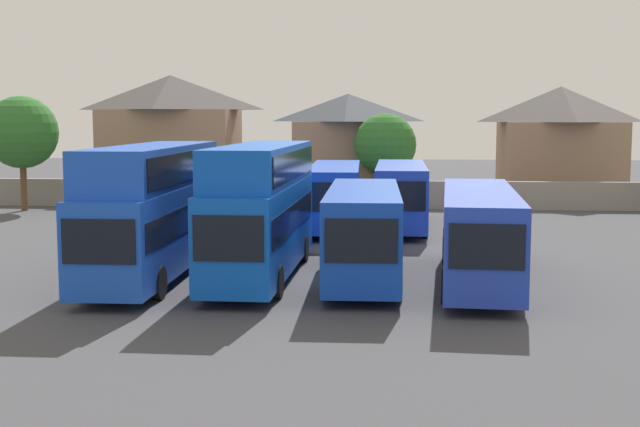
{
  "coord_description": "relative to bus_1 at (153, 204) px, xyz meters",
  "views": [
    {
      "loc": [
        2.64,
        -30.02,
        5.88
      ],
      "look_at": [
        0.0,
        3.0,
        2.08
      ],
      "focal_mm": 47.22,
      "sensor_mm": 36.0,
      "label": 1
    }
  ],
  "objects": [
    {
      "name": "bus_2",
      "position": [
        3.94,
        0.44,
        0.01
      ],
      "size": [
        2.74,
        11.56,
        4.87
      ],
      "rotation": [
        0.0,
        0.0,
        -1.59
      ],
      "color": "blue",
      "rests_on": "ground"
    },
    {
      "name": "bus_6",
      "position": [
        5.76,
        14.38,
        -0.83
      ],
      "size": [
        2.87,
        11.47,
        3.34
      ],
      "rotation": [
        0.0,
        0.0,
        -1.54
      ],
      "color": "blue",
      "rests_on": "ground"
    },
    {
      "name": "tree_right_of_lot",
      "position": [
        -14.34,
        21.28,
        2.18
      ],
      "size": [
        4.53,
        4.53,
        7.21
      ],
      "color": "brown",
      "rests_on": "ground"
    },
    {
      "name": "bus_7",
      "position": [
        9.25,
        14.33,
        -0.79
      ],
      "size": [
        2.7,
        10.78,
        3.41
      ],
      "rotation": [
        0.0,
        0.0,
        -1.58
      ],
      "color": "blue",
      "rests_on": "ground"
    },
    {
      "name": "depot_boundary_wall",
      "position": [
        5.87,
        24.28,
        -1.84
      ],
      "size": [
        56.0,
        0.5,
        1.8
      ],
      "primitive_type": "cube",
      "color": "gray",
      "rests_on": "ground"
    },
    {
      "name": "tree_left_of_lot",
      "position": [
        8.37,
        26.78,
        1.29
      ],
      "size": [
        4.18,
        4.18,
        6.14
      ],
      "color": "brown",
      "rests_on": "ground"
    },
    {
      "name": "house_terrace_right",
      "position": [
        20.94,
        32.3,
        1.38
      ],
      "size": [
        8.46,
        8.08,
        8.07
      ],
      "color": "#9E7A60",
      "rests_on": "ground"
    },
    {
      "name": "bus_3",
      "position": [
        7.69,
        -0.01,
        -0.83
      ],
      "size": [
        2.7,
        10.1,
        3.33
      ],
      "rotation": [
        0.0,
        0.0,
        -1.56
      ],
      "color": "#103EBD",
      "rests_on": "ground"
    },
    {
      "name": "bus_5",
      "position": [
        2.36,
        14.31,
        -0.78
      ],
      "size": [
        2.66,
        11.39,
        3.43
      ],
      "rotation": [
        0.0,
        0.0,
        -1.56
      ],
      "color": "blue",
      "rests_on": "ground"
    },
    {
      "name": "house_terrace_left",
      "position": [
        -7.46,
        31.46,
        1.82
      ],
      "size": [
        9.89,
        7.19,
        8.94
      ],
      "color": "#9E7A60",
      "rests_on": "ground"
    },
    {
      "name": "ground",
      "position": [
        5.87,
        18.1,
        -2.74
      ],
      "size": [
        140.0,
        140.0,
        0.0
      ],
      "primitive_type": "plane",
      "color": "#424247"
    },
    {
      "name": "house_terrace_centre",
      "position": [
        5.67,
        31.14,
        1.11
      ],
      "size": [
        7.8,
        7.04,
        7.55
      ],
      "color": "#9E7A60",
      "rests_on": "ground"
    },
    {
      "name": "bus_4",
      "position": [
        11.79,
        -0.04,
        -0.85
      ],
      "size": [
        3.25,
        11.73,
        3.3
      ],
      "rotation": [
        0.0,
        0.0,
        -1.64
      ],
      "color": "#203DC1",
      "rests_on": "ground"
    },
    {
      "name": "bus_1",
      "position": [
        0.0,
        0.0,
        0.0
      ],
      "size": [
        2.67,
        11.72,
        4.86
      ],
      "rotation": [
        0.0,
        0.0,
        -1.57
      ],
      "color": "blue",
      "rests_on": "ground"
    }
  ]
}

